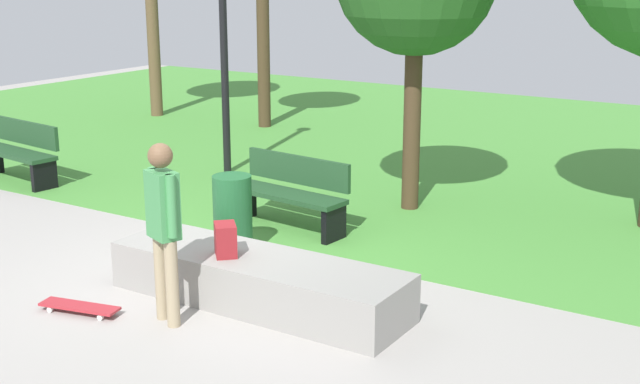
{
  "coord_description": "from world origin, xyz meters",
  "views": [
    {
      "loc": [
        5.54,
        -6.58,
        3.23
      ],
      "look_at": [
        0.9,
        0.74,
        0.87
      ],
      "focal_mm": 47.35,
      "sensor_mm": 36.0,
      "label": 1
    }
  ],
  "objects": [
    {
      "name": "grass_lawn",
      "position": [
        0.0,
        7.52,
        0.0
      ],
      "size": [
        26.6,
        12.97,
        0.01
      ],
      "primitive_type": "cube",
      "color": "#478C38",
      "rests_on": "ground_plane"
    },
    {
      "name": "park_bench_by_oak",
      "position": [
        -5.02,
        1.54,
        0.48
      ],
      "size": [
        1.65,
        0.66,
        0.91
      ],
      "color": "#1E4223",
      "rests_on": "ground_plane"
    },
    {
      "name": "concrete_ledge",
      "position": [
        0.9,
        -0.39,
        0.24
      ],
      "size": [
        3.08,
        0.88,
        0.48
      ],
      "primitive_type": "cube",
      "color": "gray",
      "rests_on": "ground_plane"
    },
    {
      "name": "skater_performing_trick",
      "position": [
        0.46,
        -1.2,
        1.0
      ],
      "size": [
        0.41,
        0.3,
        1.7
      ],
      "color": "tan",
      "rests_on": "ground_plane"
    },
    {
      "name": "skateboard_by_ledge",
      "position": [
        -0.4,
        -1.5,
        0.06
      ],
      "size": [
        0.82,
        0.38,
        0.08
      ],
      "color": "#A5262D",
      "rests_on": "ground_plane"
    },
    {
      "name": "backpack_on_ledge",
      "position": [
        0.6,
        -0.51,
        0.64
      ],
      "size": [
        0.34,
        0.34,
        0.32
      ],
      "primitive_type": "cube",
      "rotation": [
        0.0,
        0.0,
        5.48
      ],
      "color": "maroon",
      "rests_on": "concrete_ledge"
    },
    {
      "name": "trash_bin",
      "position": [
        -0.22,
        0.65,
        0.46
      ],
      "size": [
        0.45,
        0.45,
        0.92
      ],
      "primitive_type": "cylinder",
      "color": "#1E592D",
      "rests_on": "ground_plane"
    },
    {
      "name": "lamp_post",
      "position": [
        -2.69,
        3.65,
        2.62
      ],
      "size": [
        0.28,
        0.28,
        4.33
      ],
      "color": "black",
      "rests_on": "ground_plane"
    },
    {
      "name": "ground_plane",
      "position": [
        0.0,
        0.0,
        0.0
      ],
      "size": [
        28.0,
        28.0,
        0.0
      ],
      "primitive_type": "plane",
      "color": "#9E9993"
    },
    {
      "name": "park_bench_near_lamppost",
      "position": [
        -0.2,
        1.79,
        0.48
      ],
      "size": [
        1.64,
        0.63,
        0.91
      ],
      "color": "#1E4223",
      "rests_on": "ground_plane"
    }
  ]
}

